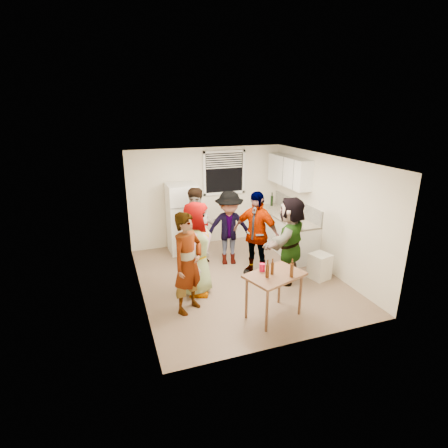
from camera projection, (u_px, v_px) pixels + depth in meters
name	position (u px, v px, depth m)	size (l,w,h in m)	color
room	(239.00, 279.00, 7.37)	(4.00, 4.50, 2.50)	#ECE3CB
window	(224.00, 173.00, 8.90)	(1.12, 0.10, 1.06)	white
refrigerator	(183.00, 218.00, 8.54)	(0.70, 0.70, 1.70)	white
counter_lower	(285.00, 233.00, 8.79)	(0.60, 2.20, 0.86)	white
countertop	(286.00, 216.00, 8.65)	(0.64, 2.22, 0.04)	#C0B299
backsplash	(297.00, 207.00, 8.67)	(0.03, 2.20, 0.36)	beige
upper_cabinets	(289.00, 171.00, 8.53)	(0.34, 1.60, 0.70)	white
kettle	(285.00, 216.00, 8.58)	(0.26, 0.22, 0.22)	silver
paper_towel	(283.00, 214.00, 8.74)	(0.11, 0.11, 0.25)	white
wine_bottle	(272.00, 206.00, 9.45)	(0.07, 0.07, 0.27)	black
beer_bottle_counter	(296.00, 223.00, 8.04)	(0.06, 0.06, 0.23)	#47230C
blue_cup	(294.00, 226.00, 7.81)	(0.09, 0.09, 0.12)	blue
picture_frame	(288.00, 208.00, 8.96)	(0.02, 0.20, 0.16)	gold
trash_bin	(320.00, 267.00, 7.31)	(0.37, 0.37, 0.54)	silver
serving_table	(273.00, 316.00, 6.05)	(0.95, 0.63, 0.80)	brown
beer_bottle_table	(272.00, 274.00, 5.80)	(0.05, 0.05, 0.21)	#47230C
red_cup	(262.00, 271.00, 5.91)	(0.10, 0.10, 0.13)	red
guest_grey	(198.00, 292.00, 6.84)	(0.89, 1.82, 0.58)	gray
guest_stripe	(190.00, 309.00, 6.25)	(0.66, 1.81, 0.43)	#141933
guest_back_left	(199.00, 262.00, 8.13)	(0.86, 1.77, 0.67)	brown
guest_back_right	(229.00, 263.00, 8.12)	(1.10, 1.70, 0.63)	#46464B
guest_black	(255.00, 273.00, 7.61)	(1.07, 1.83, 0.45)	black
guest_orange	(288.00, 280.00, 7.31)	(1.66, 1.79, 0.53)	#F67557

